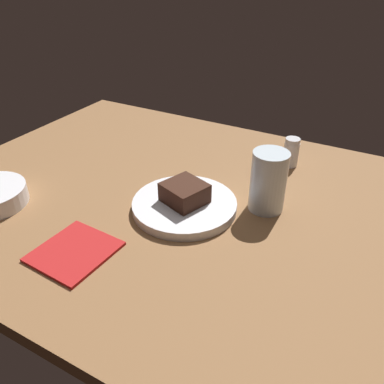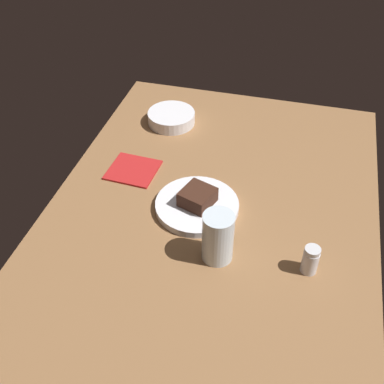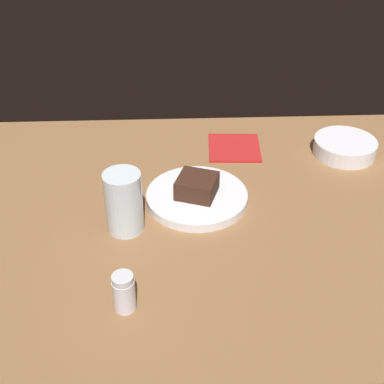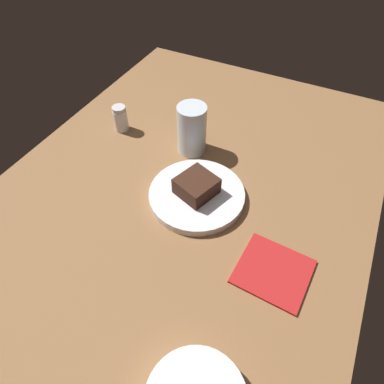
{
  "view_description": "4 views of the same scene",
  "coord_description": "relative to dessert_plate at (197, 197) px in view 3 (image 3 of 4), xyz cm",
  "views": [
    {
      "loc": [
        33.58,
        -61.82,
        49.32
      ],
      "look_at": [
        2.39,
        -4.91,
        8.55
      ],
      "focal_mm": 36.48,
      "sensor_mm": 36.0,
      "label": 1
    },
    {
      "loc": [
        88.69,
        18.37,
        89.08
      ],
      "look_at": [
        -0.79,
        -5.34,
        7.63
      ],
      "focal_mm": 45.19,
      "sensor_mm": 36.0,
      "label": 2
    },
    {
      "loc": [
        4.83,
        85.9,
        69.09
      ],
      "look_at": [
        1.04,
        -3.61,
        5.46
      ],
      "focal_mm": 48.57,
      "sensor_mm": 36.0,
      "label": 3
    },
    {
      "loc": [
        -46.98,
        -26.16,
        62.9
      ],
      "look_at": [
        -3.09,
        -4.12,
        8.25
      ],
      "focal_mm": 32.47,
      "sensor_mm": 36.0,
      "label": 4
    }
  ],
  "objects": [
    {
      "name": "dining_table",
      "position": [
        0.01,
        3.79,
        -2.47
      ],
      "size": [
        120.0,
        84.0,
        3.0
      ],
      "primitive_type": "cube",
      "color": "brown",
      "rests_on": "ground"
    },
    {
      "name": "salt_shaker",
      "position": [
        13.46,
        29.59,
        2.59
      ],
      "size": [
        3.76,
        3.76,
        7.22
      ],
      "color": "silver",
      "rests_on": "dining_table"
    },
    {
      "name": "water_glass",
      "position": [
        14.61,
        8.58,
        5.46
      ],
      "size": [
        7.3,
        7.3,
        12.85
      ],
      "primitive_type": "cylinder",
      "color": "silver",
      "rests_on": "dining_table"
    },
    {
      "name": "folded_napkin",
      "position": [
        -10.41,
        -21.45,
        -0.67
      ],
      "size": [
        13.34,
        14.01,
        0.6
      ],
      "primitive_type": "cube",
      "rotation": [
        0.0,
        0.0,
        -0.06
      ],
      "color": "#B21E1E",
      "rests_on": "dining_table"
    },
    {
      "name": "side_bowl",
      "position": [
        -36.98,
        -17.98,
        0.93
      ],
      "size": [
        15.04,
        15.04,
        3.79
      ],
      "primitive_type": "cylinder",
      "color": "silver",
      "rests_on": "dining_table"
    },
    {
      "name": "chocolate_cake_slice",
      "position": [
        -0.1,
        0.11,
        3.01
      ],
      "size": [
        10.01,
        9.83,
        4.08
      ],
      "primitive_type": "cube",
      "rotation": [
        0.0,
        0.0,
        2.81
      ],
      "color": "#381E14",
      "rests_on": "dessert_plate"
    },
    {
      "name": "dessert_plate",
      "position": [
        0.0,
        0.0,
        0.0
      ],
      "size": [
        21.67,
        21.67,
        1.93
      ],
      "primitive_type": "cylinder",
      "color": "silver",
      "rests_on": "dining_table"
    }
  ]
}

